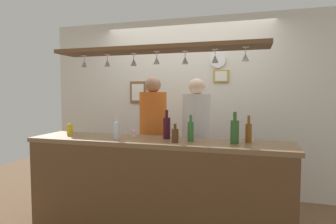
# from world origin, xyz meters

# --- Properties ---
(ground_plane) EXTENTS (8.00, 8.00, 0.00)m
(ground_plane) POSITION_xyz_m (0.00, 0.00, 0.00)
(ground_plane) COLOR brown
(back_wall) EXTENTS (4.40, 0.06, 2.60)m
(back_wall) POSITION_xyz_m (0.00, 1.10, 1.30)
(back_wall) COLOR silver
(back_wall) RESTS_ON ground_plane
(bar_counter) EXTENTS (2.70, 0.55, 1.02)m
(bar_counter) POSITION_xyz_m (0.00, -0.50, 0.69)
(bar_counter) COLOR brown
(bar_counter) RESTS_ON ground_plane
(overhead_glass_rack) EXTENTS (2.20, 0.36, 0.04)m
(overhead_glass_rack) POSITION_xyz_m (0.00, -0.30, 1.94)
(overhead_glass_rack) COLOR brown
(hanging_wineglass_far_left) EXTENTS (0.07, 0.07, 0.13)m
(hanging_wineglass_far_left) POSITION_xyz_m (-0.89, -0.23, 1.82)
(hanging_wineglass_far_left) COLOR silver
(hanging_wineglass_far_left) RESTS_ON overhead_glass_rack
(hanging_wineglass_left) EXTENTS (0.07, 0.07, 0.13)m
(hanging_wineglass_left) POSITION_xyz_m (-0.60, -0.24, 1.82)
(hanging_wineglass_left) COLOR silver
(hanging_wineglass_left) RESTS_ON overhead_glass_rack
(hanging_wineglass_center_left) EXTENTS (0.07, 0.07, 0.13)m
(hanging_wineglass_center_left) POSITION_xyz_m (-0.28, -0.25, 1.82)
(hanging_wineglass_center_left) COLOR silver
(hanging_wineglass_center_left) RESTS_ON overhead_glass_rack
(hanging_wineglass_center) EXTENTS (0.07, 0.07, 0.13)m
(hanging_wineglass_center) POSITION_xyz_m (-0.00, -0.31, 1.82)
(hanging_wineglass_center) COLOR silver
(hanging_wineglass_center) RESTS_ON overhead_glass_rack
(hanging_wineglass_center_right) EXTENTS (0.07, 0.07, 0.13)m
(hanging_wineglass_center_right) POSITION_xyz_m (0.29, -0.26, 1.82)
(hanging_wineglass_center_right) COLOR silver
(hanging_wineglass_center_right) RESTS_ON overhead_glass_rack
(hanging_wineglass_right) EXTENTS (0.07, 0.07, 0.13)m
(hanging_wineglass_right) POSITION_xyz_m (0.59, -0.29, 1.82)
(hanging_wineglass_right) COLOR silver
(hanging_wineglass_right) RESTS_ON overhead_glass_rack
(hanging_wineglass_far_right) EXTENTS (0.07, 0.07, 0.13)m
(hanging_wineglass_far_right) POSITION_xyz_m (0.87, -0.35, 1.82)
(hanging_wineglass_far_right) COLOR silver
(hanging_wineglass_far_right) RESTS_ON overhead_glass_rack
(person_middle_orange_shirt) EXTENTS (0.34, 0.34, 1.69)m
(person_middle_orange_shirt) POSITION_xyz_m (-0.25, 0.27, 1.02)
(person_middle_orange_shirt) COLOR #2D334C
(person_middle_orange_shirt) RESTS_ON ground_plane
(person_right_white_patterned_shirt) EXTENTS (0.34, 0.34, 1.67)m
(person_right_white_patterned_shirt) POSITION_xyz_m (0.31, 0.27, 1.00)
(person_right_white_patterned_shirt) COLOR #2D334C
(person_right_white_patterned_shirt) RESTS_ON ground_plane
(bottle_beer_brown_stubby) EXTENTS (0.07, 0.07, 0.18)m
(bottle_beer_brown_stubby) POSITION_xyz_m (0.23, -0.45, 1.09)
(bottle_beer_brown_stubby) COLOR #512D14
(bottle_beer_brown_stubby) RESTS_ON bar_counter
(bottle_soda_clear) EXTENTS (0.06, 0.06, 0.23)m
(bottle_soda_clear) POSITION_xyz_m (-0.41, -0.41, 1.11)
(bottle_soda_clear) COLOR silver
(bottle_soda_clear) RESTS_ON bar_counter
(bottle_beer_green_import) EXTENTS (0.06, 0.06, 0.26)m
(bottle_beer_green_import) POSITION_xyz_m (0.36, -0.33, 1.12)
(bottle_beer_green_import) COLOR #336B2D
(bottle_beer_green_import) RESTS_ON bar_counter
(bottle_wine_dark_red) EXTENTS (0.08, 0.08, 0.30)m
(bottle_wine_dark_red) POSITION_xyz_m (0.09, -0.26, 1.13)
(bottle_wine_dark_red) COLOR #380F19
(bottle_wine_dark_red) RESTS_ON bar_counter
(bottle_champagne_green) EXTENTS (0.08, 0.08, 0.30)m
(bottle_champagne_green) POSITION_xyz_m (0.79, -0.36, 1.13)
(bottle_champagne_green) COLOR #2D5623
(bottle_champagne_green) RESTS_ON bar_counter
(bottle_beer_amber_tall) EXTENTS (0.06, 0.06, 0.26)m
(bottle_beer_amber_tall) POSITION_xyz_m (0.91, -0.26, 1.12)
(bottle_beer_amber_tall) COLOR brown
(bottle_beer_amber_tall) RESTS_ON bar_counter
(drink_can) EXTENTS (0.07, 0.07, 0.12)m
(drink_can) POSITION_xyz_m (-1.06, -0.30, 1.08)
(drink_can) COLOR yellow
(drink_can) RESTS_ON bar_counter
(cupcake) EXTENTS (0.06, 0.06, 0.08)m
(cupcake) POSITION_xyz_m (-0.28, -0.27, 1.05)
(cupcake) COLOR beige
(cupcake) RESTS_ON bar_counter
(picture_frame_caricature) EXTENTS (0.26, 0.02, 0.34)m
(picture_frame_caricature) POSITION_xyz_m (-0.77, 1.06, 1.50)
(picture_frame_caricature) COLOR brown
(picture_frame_caricature) RESTS_ON back_wall
(picture_frame_upper_small) EXTENTS (0.22, 0.02, 0.18)m
(picture_frame_upper_small) POSITION_xyz_m (0.51, 1.06, 1.73)
(picture_frame_upper_small) COLOR #B29338
(picture_frame_upper_small) RESTS_ON back_wall
(wall_clock) EXTENTS (0.22, 0.03, 0.22)m
(wall_clock) POSITION_xyz_m (0.47, 1.05, 1.96)
(wall_clock) COLOR white
(wall_clock) RESTS_ON back_wall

